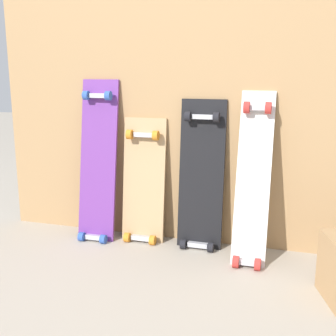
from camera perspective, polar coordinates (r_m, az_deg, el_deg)
ground_plane at (r=2.40m, az=0.48°, el=-9.61°), size 12.00×12.00×0.00m
plywood_wall_panel at (r=2.29m, az=1.02°, el=11.00°), size 1.99×0.04×1.69m
skateboard_purple at (r=2.39m, az=-9.21°, el=0.11°), size 0.21×0.21×0.94m
skateboard_natural at (r=2.35m, az=-3.24°, el=-2.46°), size 0.24×0.15×0.74m
skateboard_black at (r=2.25m, az=4.36°, el=-1.78°), size 0.23×0.16×0.84m
skateboard_white at (r=2.13m, az=11.09°, el=-2.21°), size 0.16×0.30×0.89m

